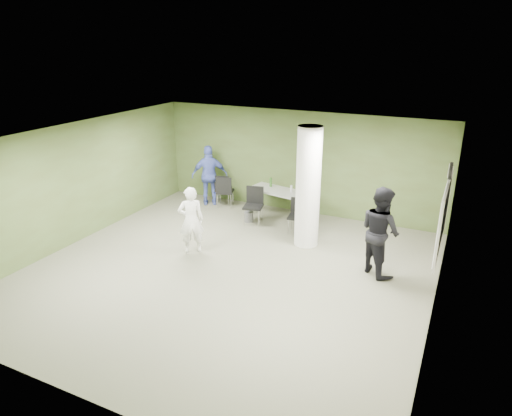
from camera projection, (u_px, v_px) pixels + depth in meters
The scene contains 17 objects.
floor at pixel (228, 271), 9.53m from camera, with size 8.00×8.00×0.00m, color #505140.
ceiling at pixel (225, 139), 8.55m from camera, with size 8.00×8.00×0.00m, color white.
wall_back at pixel (298, 162), 12.43m from camera, with size 8.00×0.02×2.80m, color #424E25.
wall_left at pixel (77, 183), 10.66m from camera, with size 0.02×8.00×2.80m, color #424E25.
wall_right_cream at pixel (442, 246), 7.43m from camera, with size 0.02×8.00×2.80m, color beige.
column at pixel (308, 187), 10.33m from camera, with size 0.56×0.56×2.80m, color silver.
whiteboard at pixel (443, 215), 8.44m from camera, with size 0.05×2.30×1.30m.
wall_clock at pixel (450, 171), 8.14m from camera, with size 0.06×0.32×0.32m.
folding_table at pixel (278, 192), 12.18m from camera, with size 1.73×1.01×1.02m.
wastebasket at pixel (249, 217), 12.08m from camera, with size 0.24×0.24×0.27m, color #4C4C4C.
chair_back_left at pixel (223, 187), 13.22m from camera, with size 0.56×0.56×0.89m.
chair_back_right at pixel (225, 189), 12.97m from camera, with size 0.59×0.59×0.92m.
chair_table_left at pixel (254, 202), 11.89m from camera, with size 0.57×0.57×0.96m.
chair_table_right at pixel (298, 213), 11.34m from camera, with size 0.48×0.48×0.85m.
woman_white at pixel (191, 220), 10.13m from camera, with size 0.57×0.37×1.55m, color white.
man_black at pixel (380, 231), 9.18m from camera, with size 0.90×0.70×1.86m, color black.
man_blue at pixel (210, 176), 13.09m from camera, with size 1.02×0.43×1.75m, color #4454AA.
Camera 1 is at (4.17, -7.39, 4.57)m, focal length 32.00 mm.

